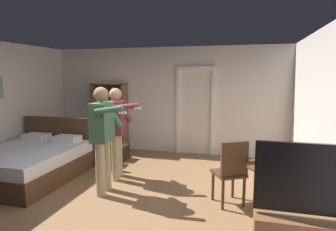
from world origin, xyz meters
The scene contains 15 objects.
ground_plane centered at (0.00, 0.00, 0.00)m, with size 6.41×6.41×0.00m, color olive.
wall_back centered at (0.00, 2.97, 1.30)m, with size 6.06×0.12×2.60m, color silver.
wall_right centered at (2.97, 0.00, 1.30)m, with size 0.12×6.06×2.60m, color silver.
doorway_frame centered at (0.74, 2.89, 1.22)m, with size 0.93×0.08×2.13m.
bed centered at (-2.00, 0.46, 0.30)m, with size 1.69×2.04×1.02m.
bookshelf centered at (-1.46, 2.74, 0.93)m, with size 0.90×0.32×1.73m.
tv_flatscreen centered at (2.61, -0.91, 0.36)m, with size 1.24×0.40×1.27m.
side_table centered at (2.26, 0.11, 0.48)m, with size 0.69×0.69×0.70m.
laptop centered at (2.23, 0.07, 0.75)m, with size 0.35×0.35×0.17m.
bottle_on_table centered at (2.40, 0.03, 0.82)m, with size 0.06×0.06×0.27m.
wooden_chair centered at (1.72, 0.23, 0.54)m, with size 0.57×0.57×0.99m.
person_blue_shirt centered at (-0.31, 0.17, 1.02)m, with size 0.68×0.61×1.74m.
person_striped_shirt centered at (-0.39, 0.87, 0.98)m, with size 0.74×0.63×1.69m.
suitcase_dark centered at (-1.02, 1.55, 0.15)m, with size 0.55×0.30×0.30m, color black.
suitcase_small centered at (-0.97, 1.99, 0.16)m, with size 0.54×0.37×0.32m, color black.
Camera 1 is at (1.86, -3.89, 1.92)m, focal length 30.47 mm.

